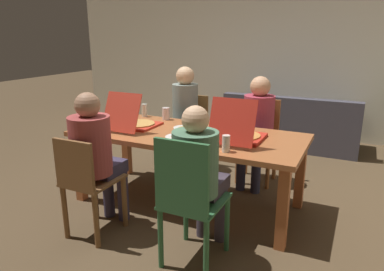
{
  "coord_description": "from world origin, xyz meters",
  "views": [
    {
      "loc": [
        1.45,
        -2.93,
        1.64
      ],
      "look_at": [
        0.0,
        0.1,
        0.68
      ],
      "focal_mm": 33.5,
      "sensor_mm": 36.0,
      "label": 1
    }
  ],
  "objects_px": {
    "chair_2": "(259,137)",
    "drinking_glass_1": "(144,110)",
    "chair_3": "(189,198)",
    "drinking_glass_2": "(166,114)",
    "chair_0": "(189,126)",
    "person_0": "(183,111)",
    "pizza_box_1": "(135,122)",
    "plate_0": "(179,137)",
    "person_2": "(257,122)",
    "chair_1": "(87,184)",
    "person_1": "(95,151)",
    "person_3": "(199,170)",
    "plate_1": "(184,128)",
    "couch": "(291,128)",
    "drinking_glass_0": "(226,144)",
    "dining_table": "(187,141)",
    "pizza_box_0": "(240,134)"
  },
  "relations": [
    {
      "from": "chair_2",
      "to": "drinking_glass_1",
      "type": "height_order",
      "value": "chair_2"
    },
    {
      "from": "chair_3",
      "to": "drinking_glass_1",
      "type": "relative_size",
      "value": 6.78
    },
    {
      "from": "drinking_glass_1",
      "to": "drinking_glass_2",
      "type": "xyz_separation_m",
      "value": [
        0.29,
        -0.02,
        -0.01
      ]
    },
    {
      "from": "chair_0",
      "to": "person_0",
      "type": "relative_size",
      "value": 0.71
    },
    {
      "from": "pizza_box_1",
      "to": "plate_0",
      "type": "xyz_separation_m",
      "value": [
        0.57,
        -0.14,
        -0.04
      ]
    },
    {
      "from": "person_2",
      "to": "chair_1",
      "type": "bearing_deg",
      "value": -118.71
    },
    {
      "from": "person_2",
      "to": "plate_0",
      "type": "xyz_separation_m",
      "value": [
        -0.46,
        -0.96,
        0.02
      ]
    },
    {
      "from": "person_1",
      "to": "pizza_box_1",
      "type": "bearing_deg",
      "value": 98.4
    },
    {
      "from": "person_3",
      "to": "pizza_box_1",
      "type": "bearing_deg",
      "value": 145.74
    },
    {
      "from": "plate_0",
      "to": "plate_1",
      "type": "distance_m",
      "value": 0.33
    },
    {
      "from": "chair_0",
      "to": "couch",
      "type": "distance_m",
      "value": 1.76
    },
    {
      "from": "pizza_box_1",
      "to": "person_0",
      "type": "bearing_deg",
      "value": 82.71
    },
    {
      "from": "person_0",
      "to": "couch",
      "type": "distance_m",
      "value": 1.93
    },
    {
      "from": "pizza_box_1",
      "to": "plate_1",
      "type": "bearing_deg",
      "value": 19.7
    },
    {
      "from": "plate_0",
      "to": "pizza_box_1",
      "type": "bearing_deg",
      "value": 165.97
    },
    {
      "from": "plate_0",
      "to": "drinking_glass_1",
      "type": "distance_m",
      "value": 0.95
    },
    {
      "from": "pizza_box_1",
      "to": "couch",
      "type": "relative_size",
      "value": 0.28
    },
    {
      "from": "plate_0",
      "to": "drinking_glass_0",
      "type": "relative_size",
      "value": 1.76
    },
    {
      "from": "chair_2",
      "to": "pizza_box_1",
      "type": "distance_m",
      "value": 1.43
    },
    {
      "from": "chair_3",
      "to": "dining_table",
      "type": "bearing_deg",
      "value": 116.93
    },
    {
      "from": "chair_2",
      "to": "drinking_glass_0",
      "type": "distance_m",
      "value": 1.32
    },
    {
      "from": "dining_table",
      "to": "drinking_glass_2",
      "type": "xyz_separation_m",
      "value": [
        -0.45,
        0.38,
        0.15
      ]
    },
    {
      "from": "chair_0",
      "to": "person_2",
      "type": "bearing_deg",
      "value": -10.97
    },
    {
      "from": "person_1",
      "to": "plate_1",
      "type": "height_order",
      "value": "person_1"
    },
    {
      "from": "person_0",
      "to": "drinking_glass_2",
      "type": "height_order",
      "value": "person_0"
    },
    {
      "from": "chair_0",
      "to": "chair_1",
      "type": "distance_m",
      "value": 1.85
    },
    {
      "from": "chair_3",
      "to": "drinking_glass_2",
      "type": "relative_size",
      "value": 7.36
    },
    {
      "from": "chair_3",
      "to": "pizza_box_1",
      "type": "xyz_separation_m",
      "value": [
        -1.03,
        0.86,
        0.24
      ]
    },
    {
      "from": "dining_table",
      "to": "person_0",
      "type": "relative_size",
      "value": 1.73
    },
    {
      "from": "chair_0",
      "to": "drinking_glass_2",
      "type": "distance_m",
      "value": 0.64
    },
    {
      "from": "chair_1",
      "to": "dining_table",
      "type": "bearing_deg",
      "value": 62.89
    },
    {
      "from": "plate_1",
      "to": "drinking_glass_2",
      "type": "relative_size",
      "value": 1.54
    },
    {
      "from": "chair_3",
      "to": "plate_0",
      "type": "bearing_deg",
      "value": 122.31
    },
    {
      "from": "person_1",
      "to": "person_2",
      "type": "xyz_separation_m",
      "value": [
        0.92,
        1.55,
        0.0
      ]
    },
    {
      "from": "pizza_box_0",
      "to": "drinking_glass_0",
      "type": "height_order",
      "value": "pizza_box_0"
    },
    {
      "from": "person_1",
      "to": "pizza_box_0",
      "type": "distance_m",
      "value": 1.24
    },
    {
      "from": "dining_table",
      "to": "drinking_glass_1",
      "type": "distance_m",
      "value": 0.86
    },
    {
      "from": "person_3",
      "to": "chair_3",
      "type": "bearing_deg",
      "value": -90.0
    },
    {
      "from": "chair_3",
      "to": "person_3",
      "type": "xyz_separation_m",
      "value": [
        0.0,
        0.16,
        0.15
      ]
    },
    {
      "from": "plate_1",
      "to": "drinking_glass_2",
      "type": "distance_m",
      "value": 0.43
    },
    {
      "from": "person_1",
      "to": "drinking_glass_2",
      "type": "distance_m",
      "value": 1.15
    },
    {
      "from": "pizza_box_1",
      "to": "plate_0",
      "type": "height_order",
      "value": "pizza_box_1"
    },
    {
      "from": "chair_0",
      "to": "chair_2",
      "type": "xyz_separation_m",
      "value": [
        0.92,
        -0.04,
        -0.02
      ]
    },
    {
      "from": "drinking_glass_1",
      "to": "couch",
      "type": "height_order",
      "value": "drinking_glass_1"
    },
    {
      "from": "person_1",
      "to": "drinking_glass_0",
      "type": "height_order",
      "value": "person_1"
    },
    {
      "from": "dining_table",
      "to": "pizza_box_0",
      "type": "relative_size",
      "value": 4.19
    },
    {
      "from": "person_0",
      "to": "person_3",
      "type": "bearing_deg",
      "value": -59.22
    },
    {
      "from": "person_2",
      "to": "drinking_glass_1",
      "type": "distance_m",
      "value": 1.26
    },
    {
      "from": "person_0",
      "to": "drinking_glass_1",
      "type": "bearing_deg",
      "value": -125.3
    },
    {
      "from": "person_1",
      "to": "chair_0",
      "type": "bearing_deg",
      "value": 90.0
    }
  ]
}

